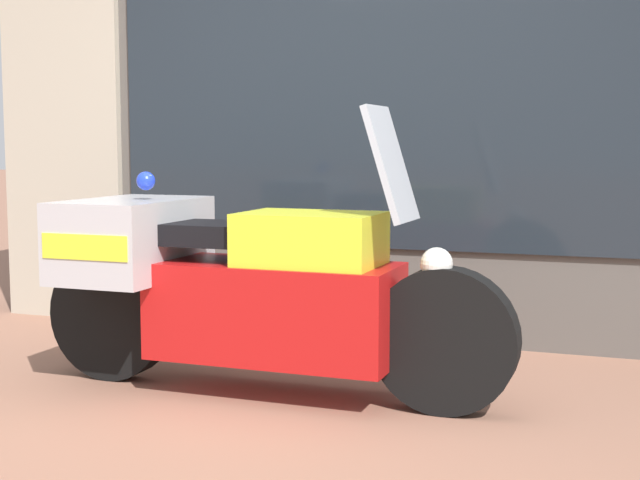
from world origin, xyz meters
The scene contains 4 objects.
ground_plane centered at (0.00, 0.00, 0.00)m, with size 60.00×60.00×0.00m, color #8E604C.
shop_building centered at (-0.38, 2.00, 1.99)m, with size 5.17×0.55×3.96m.
window_display centered at (0.36, 2.03, 0.45)m, with size 3.84×0.30×1.87m.
paramedic_motorcycle centered at (-0.31, 0.52, 0.53)m, with size 2.30×0.80×1.32m.
Camera 1 is at (1.46, -3.20, 1.16)m, focal length 50.00 mm.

